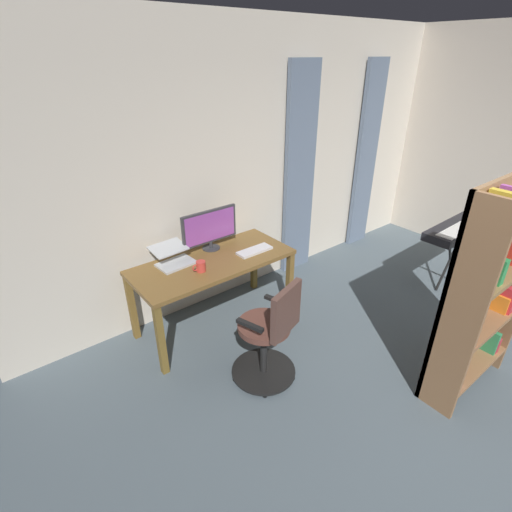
# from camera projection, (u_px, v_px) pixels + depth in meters

# --- Properties ---
(back_room_partition) EXTENTS (5.69, 0.10, 2.86)m
(back_room_partition) POSITION_uv_depth(u_px,v_px,m) (257.00, 164.00, 4.25)
(back_room_partition) COLOR beige
(back_room_partition) RESTS_ON ground
(curtain_left_panel) EXTENTS (0.37, 0.06, 2.47)m
(curtain_left_panel) POSITION_uv_depth(u_px,v_px,m) (366.00, 158.00, 5.26)
(curtain_left_panel) COLOR slate
(curtain_left_panel) RESTS_ON ground
(curtain_right_panel) EXTENTS (0.44, 0.06, 2.47)m
(curtain_right_panel) POSITION_uv_depth(u_px,v_px,m) (299.00, 175.00, 4.57)
(curtain_right_panel) COLOR slate
(curtain_right_panel) RESTS_ON ground
(desk) EXTENTS (1.56, 0.69, 0.75)m
(desk) POSITION_uv_depth(u_px,v_px,m) (213.00, 269.00, 3.75)
(desk) COLOR brown
(desk) RESTS_ON ground
(office_chair) EXTENTS (0.56, 0.56, 0.96)m
(office_chair) POSITION_uv_depth(u_px,v_px,m) (270.00, 336.00, 3.17)
(office_chair) COLOR black
(office_chair) RESTS_ON ground
(computer_monitor) EXTENTS (0.61, 0.18, 0.41)m
(computer_monitor) POSITION_uv_depth(u_px,v_px,m) (210.00, 228.00, 3.83)
(computer_monitor) COLOR #333338
(computer_monitor) RESTS_ON desk
(computer_keyboard) EXTENTS (0.37, 0.14, 0.02)m
(computer_keyboard) POSITION_uv_depth(u_px,v_px,m) (255.00, 251.00, 3.86)
(computer_keyboard) COLOR silver
(computer_keyboard) RESTS_ON desk
(laptop) EXTENTS (0.36, 0.37, 0.16)m
(laptop) POSITION_uv_depth(u_px,v_px,m) (173.00, 258.00, 3.63)
(laptop) COLOR #B7BCC1
(laptop) RESTS_ON desk
(mug_coffee) EXTENTS (0.13, 0.09, 0.10)m
(mug_coffee) POSITION_uv_depth(u_px,v_px,m) (201.00, 266.00, 3.50)
(mug_coffee) COLOR #CC3D33
(mug_coffee) RESTS_ON desk
(bookshelf) EXTENTS (0.90, 0.30, 1.77)m
(bookshelf) POSITION_uv_depth(u_px,v_px,m) (481.00, 292.00, 2.96)
(bookshelf) COLOR #926844
(bookshelf) RESTS_ON ground
(piano_keyboard) EXTENTS (1.07, 0.35, 0.81)m
(piano_keyboard) POSITION_uv_depth(u_px,v_px,m) (458.00, 229.00, 4.37)
(piano_keyboard) COLOR black
(piano_keyboard) RESTS_ON ground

